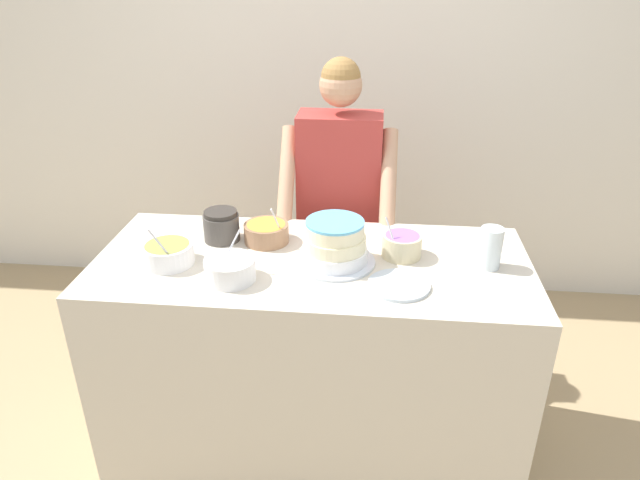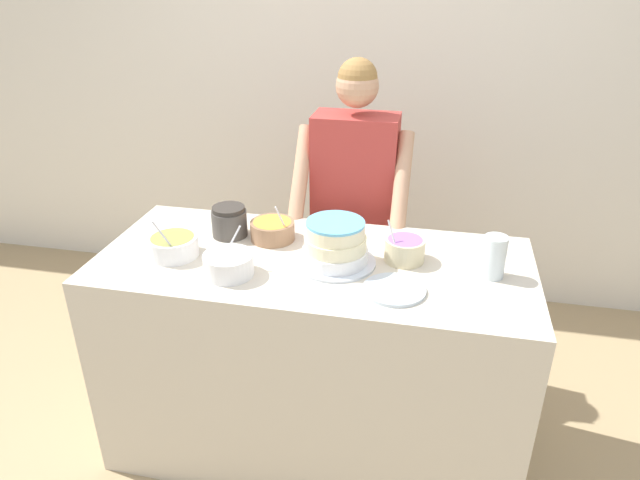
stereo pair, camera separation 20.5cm
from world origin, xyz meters
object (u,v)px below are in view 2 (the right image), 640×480
at_px(cake, 335,245).
at_px(frosting_bowl_orange, 273,230).
at_px(person_baker, 354,196).
at_px(frosting_bowl_white, 229,264).
at_px(stoneware_jar, 229,221).
at_px(ceramic_plate, 394,290).
at_px(drinking_glass, 494,257).
at_px(frosting_bowl_olive, 173,245).
at_px(frosting_bowl_purple, 405,249).

relative_size(cake, frosting_bowl_orange, 1.71).
xyz_separation_m(person_baker, frosting_bowl_white, (-0.33, -0.77, 0.02)).
bearing_deg(frosting_bowl_orange, stoneware_jar, -179.78).
bearing_deg(ceramic_plate, drinking_glass, 28.05).
relative_size(frosting_bowl_olive, drinking_glass, 1.21).
distance_m(frosting_bowl_olive, ceramic_plate, 0.85).
bearing_deg(cake, stoneware_jar, 162.51).
distance_m(drinking_glass, stoneware_jar, 1.03).
bearing_deg(frosting_bowl_white, person_baker, 66.99).
relative_size(frosting_bowl_olive, ceramic_plate, 0.87).
bearing_deg(stoneware_jar, frosting_bowl_olive, -124.59).
bearing_deg(stoneware_jar, drinking_glass, -6.89).
bearing_deg(ceramic_plate, frosting_bowl_white, -179.23).
height_order(frosting_bowl_orange, frosting_bowl_white, frosting_bowl_orange).
bearing_deg(frosting_bowl_white, frosting_bowl_purple, 21.51).
height_order(frosting_bowl_white, stoneware_jar, frosting_bowl_white).
height_order(cake, stoneware_jar, cake).
distance_m(person_baker, ceramic_plate, 0.81).
xyz_separation_m(person_baker, drinking_glass, (0.59, -0.59, 0.05)).
height_order(frosting_bowl_purple, drinking_glass, frosting_bowl_purple).
height_order(person_baker, stoneware_jar, person_baker).
relative_size(frosting_bowl_purple, drinking_glass, 1.07).
distance_m(cake, frosting_bowl_white, 0.39).
relative_size(person_baker, frosting_bowl_olive, 8.22).
bearing_deg(stoneware_jar, ceramic_plate, -23.20).
bearing_deg(frosting_bowl_white, ceramic_plate, 0.77).
bearing_deg(frosting_bowl_olive, ceramic_plate, -5.81).
distance_m(frosting_bowl_white, ceramic_plate, 0.59).
xyz_separation_m(frosting_bowl_purple, frosting_bowl_white, (-0.60, -0.24, -0.00)).
relative_size(frosting_bowl_olive, frosting_bowl_purple, 1.14).
distance_m(frosting_bowl_orange, drinking_glass, 0.85).
bearing_deg(stoneware_jar, frosting_bowl_white, -70.49).
bearing_deg(frosting_bowl_white, drinking_glass, 11.28).
bearing_deg(frosting_bowl_olive, frosting_bowl_orange, 33.10).
distance_m(person_baker, stoneware_jar, 0.64).
relative_size(person_baker, drinking_glass, 9.96).
bearing_deg(ceramic_plate, frosting_bowl_olive, 174.19).
bearing_deg(frosting_bowl_purple, ceramic_plate, -93.57).
bearing_deg(ceramic_plate, person_baker, 108.83).
bearing_deg(cake, person_baker, 92.48).
xyz_separation_m(person_baker, frosting_bowl_olive, (-0.58, -0.68, 0.02)).
distance_m(cake, ceramic_plate, 0.29).
height_order(cake, frosting_bowl_olive, frosting_bowl_olive).
distance_m(person_baker, frosting_bowl_purple, 0.60).
bearing_deg(stoneware_jar, cake, -17.49).
height_order(cake, ceramic_plate, cake).
xyz_separation_m(frosting_bowl_olive, drinking_glass, (1.17, 0.09, 0.04)).
bearing_deg(frosting_bowl_olive, frosting_bowl_white, -20.15).
bearing_deg(frosting_bowl_orange, frosting_bowl_purple, -7.50).
height_order(frosting_bowl_olive, drinking_glass, frosting_bowl_olive).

